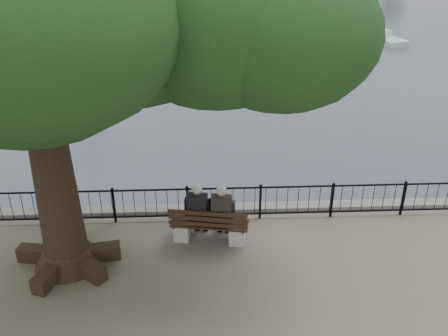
{
  "coord_description": "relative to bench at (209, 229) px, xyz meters",
  "views": [
    {
      "loc": [
        -0.53,
        -9.21,
        7.66
      ],
      "look_at": [
        0.0,
        2.5,
        1.6
      ],
      "focal_mm": 40.0,
      "sensor_mm": 36.0,
      "label": 1
    }
  ],
  "objects": [
    {
      "name": "sailboat_d",
      "position": [
        13.01,
        26.64,
        -1.07
      ],
      "size": [
        3.52,
        5.78,
        9.96
      ],
      "color": "silver",
      "rests_on": "ground"
    },
    {
      "name": "bench",
      "position": [
        0.0,
        0.0,
        0.0
      ],
      "size": [
        2.07,
        0.92,
        1.05
      ],
      "color": "#A4A39F",
      "rests_on": "ground"
    },
    {
      "name": "sailboat_f",
      "position": [
        0.24,
        29.04,
        -1.04
      ],
      "size": [
        2.67,
        5.28,
        10.87
      ],
      "color": "silver",
      "rests_on": "ground"
    },
    {
      "name": "tree",
      "position": [
        -2.59,
        -0.65,
        5.62
      ],
      "size": [
        11.14,
        7.78,
        9.09
      ],
      "color": "black",
      "rests_on": "ground"
    },
    {
      "name": "sailboat_c",
      "position": [
        3.38,
        20.23,
        -1.05
      ],
      "size": [
        2.9,
        5.5,
        10.66
      ],
      "color": "silver",
      "rests_on": "ground"
    },
    {
      "name": "person_left",
      "position": [
        -0.27,
        0.16,
        0.4
      ],
      "size": [
        0.55,
        0.88,
        1.67
      ],
      "color": "black",
      "rests_on": "ground"
    },
    {
      "name": "person_right",
      "position": [
        0.34,
        0.06,
        0.4
      ],
      "size": [
        0.55,
        0.88,
        1.67
      ],
      "color": "black",
      "rests_on": "ground"
    },
    {
      "name": "sailboat_g",
      "position": [
        9.02,
        38.43,
        -1.06
      ],
      "size": [
        2.87,
        6.39,
        11.25
      ],
      "color": "silver",
      "rests_on": "ground"
    },
    {
      "name": "harbor",
      "position": [
        0.43,
        1.51,
        -0.87
      ],
      "size": [
        260.0,
        260.0,
        1.2
      ],
      "color": "slate",
      "rests_on": "ground"
    },
    {
      "name": "sailboat_a",
      "position": [
        -6.2,
        19.63,
        -1.07
      ],
      "size": [
        2.17,
        5.03,
        9.16
      ],
      "color": "silver",
      "rests_on": "ground"
    },
    {
      "name": "railing",
      "position": [
        0.43,
        1.01,
        0.19
      ],
      "size": [
        22.06,
        0.06,
        1.0
      ],
      "color": "black",
      "rests_on": "ground"
    },
    {
      "name": "sailboat_h",
      "position": [
        -3.47,
        39.71,
        -1.01
      ],
      "size": [
        2.49,
        6.19,
        12.85
      ],
      "color": "silver",
      "rests_on": "ground"
    }
  ]
}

